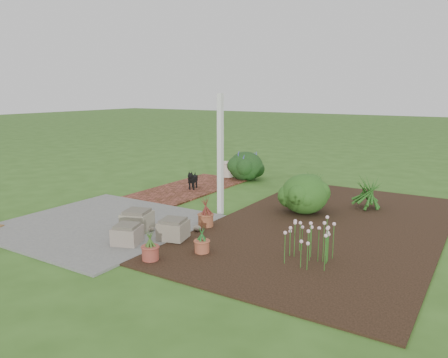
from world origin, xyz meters
The scene contains 18 objects.
ground centered at (0.00, 0.00, 0.00)m, with size 80.00×80.00×0.00m, color #36601E.
concrete_patio centered at (-1.25, -1.75, 0.02)m, with size 3.50×3.50×0.04m, color slate.
brick_path centered at (-1.70, 1.75, 0.02)m, with size 1.60×3.50×0.04m, color #5B301C.
garden_bed centered at (2.50, 0.50, 0.01)m, with size 4.00×7.00×0.03m, color black.
veranda_post centered at (0.30, 0.10, 1.25)m, with size 0.10×0.10×2.50m, color white.
stone_trough_near centered at (-0.02, -2.30, 0.18)m, with size 0.43×0.43×0.28m, color gray.
stone_trough_mid centered at (-0.38, -1.67, 0.20)m, with size 0.49×0.49×0.32m, color gray.
stone_trough_far centered at (0.48, -1.70, 0.19)m, with size 0.45×0.45×0.30m, color #7A6C5A.
black_dog centered at (-1.52, 1.61, 0.31)m, with size 0.27×0.51×0.45m.
cream_ceramic_urn centered at (-1.62, 3.48, 0.26)m, with size 0.32×0.32×0.43m, color beige.
evergreen_shrub centered at (1.76, 1.11, 0.45)m, with size 0.99×0.99×0.84m, color #13380B.
agapanthus_clump_back centered at (2.81, 2.14, 0.43)m, with size 0.90×0.90×0.81m, color #0A370C, non-canonical shape.
agapanthus_clump_front centered at (1.35, 2.65, 0.38)m, with size 0.80×0.80×0.71m, color #104318, non-canonical shape.
pink_flower_patch centered at (2.87, -1.40, 0.34)m, with size 0.98×0.98×0.63m, color #113D0F, non-canonical shape.
terracotta_pot_bronze centered at (0.54, -0.79, 0.15)m, with size 0.29×0.29×0.23m, color brown.
terracotta_pot_small_left centered at (1.26, -1.95, 0.13)m, with size 0.23×0.23×0.20m, color #A25337.
terracotta_pot_small_right centered at (0.77, -2.62, 0.14)m, with size 0.25×0.25×0.22m, color #9B4134.
purple_flowering_bush centered at (-1.03, 3.55, 0.42)m, with size 1.00×1.00×0.85m, color black.
Camera 1 is at (5.06, -7.34, 2.57)m, focal length 35.00 mm.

